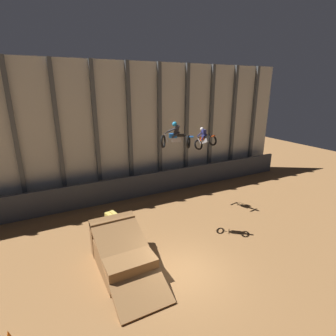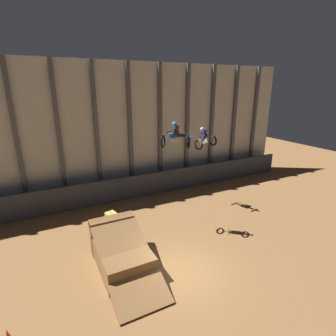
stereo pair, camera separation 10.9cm
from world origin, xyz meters
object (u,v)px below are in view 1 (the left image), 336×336
at_px(rider_bike_left_air, 176,137).
at_px(rider_bike_right_air, 205,139).
at_px(hay_bale_trackside, 112,218).
at_px(dirt_ramp, 122,252).

bearing_deg(rider_bike_left_air, rider_bike_right_air, -15.45).
relative_size(rider_bike_left_air, rider_bike_right_air, 0.92).
distance_m(rider_bike_left_air, hay_bale_trackside, 6.75).
distance_m(dirt_ramp, rider_bike_left_air, 6.47).
xyz_separation_m(dirt_ramp, rider_bike_right_air, (7.25, 3.76, 4.18)).
distance_m(rider_bike_left_air, rider_bike_right_air, 4.12).
relative_size(rider_bike_right_air, hay_bale_trackside, 1.77).
distance_m(dirt_ramp, hay_bale_trackside, 4.44).
bearing_deg(hay_bale_trackside, rider_bike_left_air, -41.79).
bearing_deg(rider_bike_right_air, dirt_ramp, -162.19).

